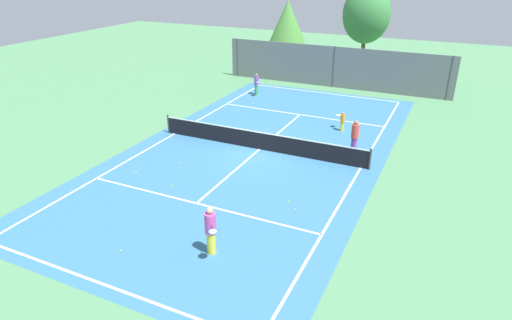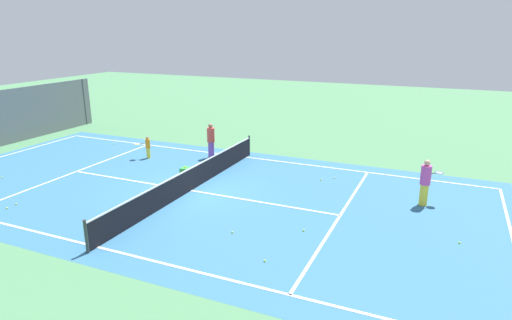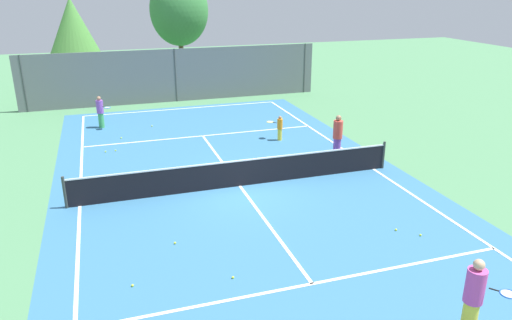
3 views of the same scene
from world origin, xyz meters
name	(u,v)px [view 1 (image 1 of 3)]	position (x,y,z in m)	size (l,w,h in m)	color
ground_plane	(260,149)	(0.00, 0.00, 0.00)	(80.00, 80.00, 0.00)	#4C8456
court_surface	(260,149)	(0.00, 0.00, 0.00)	(13.00, 25.00, 0.01)	teal
tennis_net	(260,141)	(0.00, 0.00, 0.51)	(11.90, 0.10, 1.10)	#333833
perimeter_fence	(334,67)	(0.00, 14.00, 1.60)	(18.00, 0.12, 3.20)	slate
tree_0	(366,15)	(1.19, 18.69, 5.13)	(3.95, 3.32, 7.52)	brown
tree_1	(288,21)	(-5.71, 18.47, 4.25)	(3.26, 3.26, 6.08)	brown
player_0	(355,136)	(4.71, 1.66, 0.94)	(0.39, 0.39, 1.84)	purple
player_1	(211,230)	(2.32, -9.09, 0.94)	(0.81, 0.89, 1.83)	yellow
player_2	(342,121)	(3.27, 4.68, 0.61)	(0.70, 0.75, 1.17)	yellow
player_3	(257,84)	(-4.57, 9.41, 0.83)	(0.76, 0.85, 1.61)	#3FA559
ball_crate	(297,143)	(1.69, 1.33, 0.18)	(0.44, 0.39, 0.43)	green
tennis_ball_0	(238,110)	(-4.10, 5.39, 0.03)	(0.07, 0.07, 0.07)	#CCE533
tennis_ball_1	(179,163)	(-2.90, -3.42, 0.03)	(0.07, 0.07, 0.07)	#CCE533
tennis_ball_2	(136,172)	(-4.20, -5.15, 0.03)	(0.07, 0.07, 0.07)	#CCE533
tennis_ball_3	(283,101)	(-2.14, 8.77, 0.03)	(0.07, 0.07, 0.07)	#CCE533
tennis_ball_4	(172,186)	(-1.79, -5.57, 0.03)	(0.07, 0.07, 0.07)	#CCE533
tennis_ball_5	(378,116)	(4.74, 8.25, 0.03)	(0.07, 0.07, 0.07)	#CCE533
tennis_ball_6	(295,210)	(3.99, -5.17, 0.03)	(0.07, 0.07, 0.07)	#CCE533
tennis_ball_7	(238,135)	(-1.96, 1.27, 0.03)	(0.07, 0.07, 0.07)	#CCE533
tennis_ball_8	(121,251)	(-0.63, -10.41, 0.03)	(0.07, 0.07, 0.07)	#CCE533
tennis_ball_9	(232,110)	(-4.52, 5.36, 0.03)	(0.07, 0.07, 0.07)	#CCE533
tennis_ball_10	(288,202)	(3.49, -4.67, 0.03)	(0.07, 0.07, 0.07)	#CCE533
tennis_ball_11	(254,104)	(-3.75, 7.19, 0.03)	(0.07, 0.07, 0.07)	#CCE533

